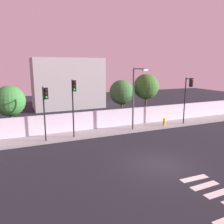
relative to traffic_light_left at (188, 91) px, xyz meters
name	(u,v)px	position (x,y,z in m)	size (l,w,h in m)	color
ground_plane	(160,164)	(-8.32, -7.09, -3.77)	(80.00, 80.00, 0.00)	black
sidewalk	(111,131)	(-8.32, 1.11, -3.69)	(36.00, 2.40, 0.15)	gray
perimeter_wall	(106,119)	(-8.32, 2.40, -2.72)	(36.00, 0.18, 1.80)	silver
crosswalk_marking	(216,194)	(-7.75, -11.19, -3.77)	(3.35, 3.89, 0.01)	silver
traffic_light_left	(188,91)	(0.00, 0.00, 0.00)	(0.36, 1.13, 5.00)	black
traffic_light_center	(73,97)	(-12.26, -0.10, 0.07)	(0.36, 1.33, 5.10)	black
traffic_light_right	(45,103)	(-14.58, -0.11, -0.28)	(0.35, 1.30, 4.58)	black
street_lamp_curbside	(135,94)	(-6.09, 0.45, -0.05)	(0.81, 1.62, 6.01)	#4C4C51
fire_hydrant	(164,121)	(-2.34, 0.70, -3.20)	(0.44, 0.26, 0.77)	gold
roadside_tree_leftmost	(10,101)	(-17.25, 3.97, -0.57)	(2.84, 2.84, 4.63)	brown
roadside_tree_midleft	(122,92)	(-5.83, 3.97, -0.29)	(2.73, 2.73, 4.86)	brown
roadside_tree_midright	(146,87)	(-2.69, 3.97, 0.23)	(2.93, 2.93, 5.48)	brown
low_building_distant	(68,83)	(-9.12, 16.40, -0.02)	(10.35, 6.00, 7.51)	#AFAFAF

